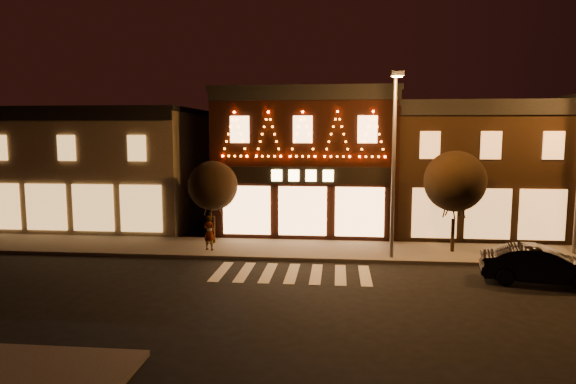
# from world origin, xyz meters

# --- Properties ---
(ground) EXTENTS (120.00, 120.00, 0.00)m
(ground) POSITION_xyz_m (0.00, 0.00, 0.00)
(ground) COLOR black
(ground) RESTS_ON ground
(sidewalk_far) EXTENTS (44.00, 4.00, 0.15)m
(sidewalk_far) POSITION_xyz_m (2.00, 8.00, 0.07)
(sidewalk_far) COLOR #47423D
(sidewalk_far) RESTS_ON ground
(building_left) EXTENTS (12.20, 8.28, 7.30)m
(building_left) POSITION_xyz_m (-13.00, 13.99, 3.66)
(building_left) COLOR #6F654E
(building_left) RESTS_ON ground
(building_pulp) EXTENTS (10.20, 8.34, 8.30)m
(building_pulp) POSITION_xyz_m (0.00, 13.98, 4.16)
(building_pulp) COLOR black
(building_pulp) RESTS_ON ground
(building_right_a) EXTENTS (9.20, 8.28, 7.50)m
(building_right_a) POSITION_xyz_m (9.50, 13.99, 3.76)
(building_right_a) COLOR black
(building_right_a) RESTS_ON ground
(streetlamp_mid) EXTENTS (0.53, 1.88, 8.21)m
(streetlamp_mid) POSITION_xyz_m (4.31, 6.36, 4.97)
(streetlamp_mid) COLOR #59595E
(streetlamp_mid) RESTS_ON sidewalk_far
(tree_left) EXTENTS (2.54, 2.54, 4.25)m
(tree_left) POSITION_xyz_m (-4.53, 8.77, 3.12)
(tree_left) COLOR black
(tree_left) RESTS_ON sidewalk_far
(tree_right) EXTENTS (2.89, 2.89, 4.84)m
(tree_right) POSITION_xyz_m (7.36, 8.06, 3.53)
(tree_right) COLOR black
(tree_right) RESTS_ON sidewalk_far
(dark_sedan) EXTENTS (4.61, 2.36, 1.45)m
(dark_sedan) POSITION_xyz_m (9.70, 3.59, 0.72)
(dark_sedan) COLOR black
(dark_sedan) RESTS_ON ground
(pedestrian) EXTENTS (0.72, 0.58, 1.71)m
(pedestrian) POSITION_xyz_m (-4.34, 7.17, 1.00)
(pedestrian) COLOR gray
(pedestrian) RESTS_ON sidewalk_far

